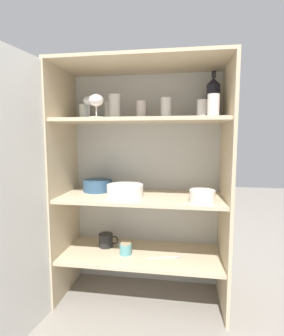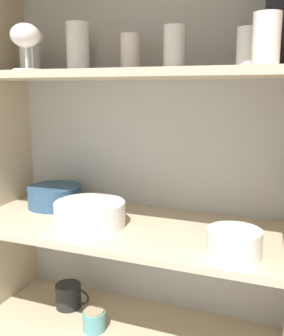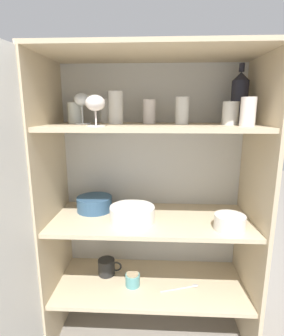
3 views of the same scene
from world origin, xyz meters
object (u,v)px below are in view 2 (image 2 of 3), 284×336
at_px(wine_bottle, 280,23).
at_px(serving_bowl_small, 234,242).
at_px(plate_stack_white, 90,214).
at_px(mixing_bowl_large, 55,195).
at_px(coffee_mug_primary, 69,296).
at_px(storage_jar, 94,320).

bearing_deg(wine_bottle, serving_bowl_small, -106.81).
height_order(plate_stack_white, mixing_bowl_large, same).
bearing_deg(mixing_bowl_large, serving_bowl_small, -16.68).
bearing_deg(coffee_mug_primary, serving_bowl_small, -15.87).
bearing_deg(serving_bowl_small, plate_stack_white, 171.39).
distance_m(wine_bottle, storage_jar, 1.03).
bearing_deg(serving_bowl_small, coffee_mug_primary, 164.13).
xyz_separation_m(plate_stack_white, coffee_mug_primary, (-0.15, 0.10, -0.35)).
distance_m(mixing_bowl_large, serving_bowl_small, 0.67).
bearing_deg(serving_bowl_small, wine_bottle, 73.19).
height_order(wine_bottle, serving_bowl_small, wine_bottle).
xyz_separation_m(mixing_bowl_large, coffee_mug_primary, (0.06, -0.03, -0.35)).
relative_size(wine_bottle, coffee_mug_primary, 2.14).
bearing_deg(plate_stack_white, coffee_mug_primary, 146.15).
bearing_deg(coffee_mug_primary, wine_bottle, 3.52).
height_order(coffee_mug_primary, storage_jar, coffee_mug_primary).
relative_size(mixing_bowl_large, serving_bowl_small, 1.35).
bearing_deg(mixing_bowl_large, plate_stack_white, -31.33).
bearing_deg(plate_stack_white, serving_bowl_small, -8.61).
height_order(wine_bottle, plate_stack_white, wine_bottle).
bearing_deg(mixing_bowl_large, coffee_mug_primary, -24.30).
height_order(plate_stack_white, coffee_mug_primary, plate_stack_white).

